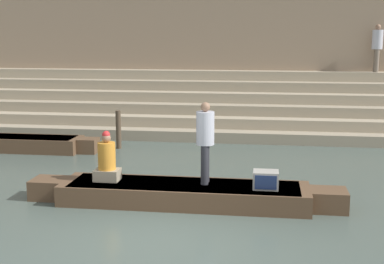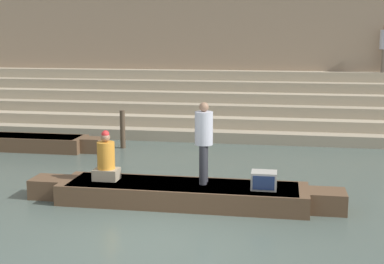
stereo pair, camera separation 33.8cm
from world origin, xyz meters
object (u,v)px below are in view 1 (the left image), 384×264
at_px(person_standing, 205,137).
at_px(moored_boat_shore, 15,143).
at_px(tv_set, 266,180).
at_px(mooring_post, 118,130).
at_px(person_rowing, 107,161).
at_px(person_on_steps, 377,45).
at_px(rowboat_main, 184,193).

height_order(person_standing, moored_boat_shore, person_standing).
relative_size(tv_set, mooring_post, 0.43).
bearing_deg(person_rowing, moored_boat_shore, 119.47).
distance_m(person_rowing, moored_boat_shore, 6.21).
xyz_separation_m(moored_boat_shore, mooring_post, (3.09, 0.73, 0.37)).
bearing_deg(moored_boat_shore, person_on_steps, 23.69).
bearing_deg(person_standing, person_on_steps, 60.29).
distance_m(rowboat_main, person_standing, 1.28).
distance_m(mooring_post, person_on_steps, 10.16).
distance_m(rowboat_main, person_rowing, 1.80).
relative_size(tv_set, moored_boat_shore, 0.10).
height_order(person_rowing, person_on_steps, person_on_steps).
xyz_separation_m(person_rowing, mooring_post, (-1.21, 5.16, -0.26)).
bearing_deg(rowboat_main, mooring_post, 116.95).
distance_m(person_standing, moored_boat_shore, 7.84).
height_order(mooring_post, person_on_steps, person_on_steps).
distance_m(rowboat_main, mooring_post, 5.98).
height_order(person_rowing, moored_boat_shore, person_rowing).
xyz_separation_m(rowboat_main, tv_set, (1.71, -0.08, 0.38)).
xyz_separation_m(rowboat_main, moored_boat_shore, (-5.99, 4.48, 0.00)).
relative_size(mooring_post, person_on_steps, 0.69).
bearing_deg(tv_set, rowboat_main, 174.43).
relative_size(person_rowing, mooring_post, 0.91).
relative_size(person_standing, tv_set, 3.35).
xyz_separation_m(tv_set, mooring_post, (-4.61, 5.30, -0.01)).
relative_size(moored_boat_shore, person_on_steps, 3.00).
height_order(person_standing, mooring_post, person_standing).
height_order(tv_set, moored_boat_shore, tv_set).
bearing_deg(person_standing, mooring_post, 121.57).
distance_m(person_rowing, person_on_steps, 12.60).
xyz_separation_m(person_standing, person_on_steps, (5.24, 9.88, 1.73)).
height_order(person_standing, person_rowing, person_standing).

